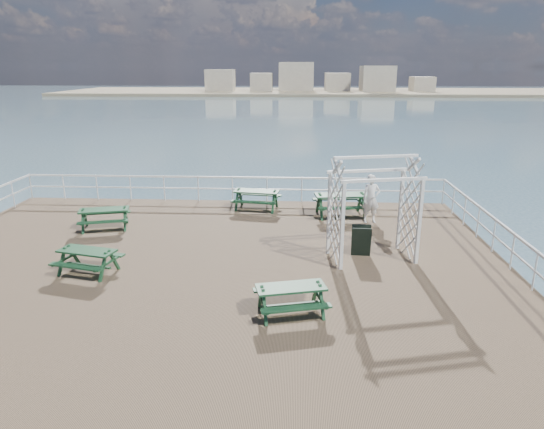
{
  "coord_description": "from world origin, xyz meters",
  "views": [
    {
      "loc": [
        2.75,
        -13.09,
        5.54
      ],
      "look_at": [
        1.98,
        1.4,
        1.1
      ],
      "focal_mm": 32.0,
      "sensor_mm": 36.0,
      "label": 1
    }
  ],
  "objects": [
    {
      "name": "sea_backdrop",
      "position": [
        12.54,
        134.07,
        -0.51
      ],
      "size": [
        300.0,
        300.0,
        9.2
      ],
      "color": "#41606E",
      "rests_on": "ground"
    },
    {
      "name": "railing",
      "position": [
        -0.07,
        2.57,
        0.87
      ],
      "size": [
        17.77,
        13.76,
        1.1
      ],
      "color": "white",
      "rests_on": "ground"
    },
    {
      "name": "picnic_table_b",
      "position": [
        1.12,
        5.74,
        0.56
      ],
      "size": [
        1.98,
        1.69,
        0.87
      ],
      "rotation": [
        0.0,
        0.0,
        -0.15
      ],
      "color": "#163D20",
      "rests_on": "ground"
    },
    {
      "name": "person",
      "position": [
        5.47,
        4.22,
        0.9
      ],
      "size": [
        0.72,
        0.53,
        1.8
      ],
      "primitive_type": "imported",
      "rotation": [
        0.0,
        0.0,
        0.16
      ],
      "color": "white",
      "rests_on": "ground"
    },
    {
      "name": "sandwich_board",
      "position": [
        4.72,
        0.86,
        0.46
      ],
      "size": [
        0.61,
        0.48,
        0.96
      ],
      "rotation": [
        0.0,
        0.0,
        -0.08
      ],
      "color": "black",
      "rests_on": "ground"
    },
    {
      "name": "picnic_table_d",
      "position": [
        -3.04,
        -0.85,
        0.49
      ],
      "size": [
        1.84,
        1.61,
        0.77
      ],
      "rotation": [
        0.0,
        0.0,
        -0.23
      ],
      "color": "#163D20",
      "rests_on": "ground"
    },
    {
      "name": "picnic_table_c",
      "position": [
        4.45,
        5.01,
        0.62
      ],
      "size": [
        2.18,
        1.85,
        0.96
      ],
      "rotation": [
        0.0,
        0.0,
        0.14
      ],
      "color": "#163D20",
      "rests_on": "ground"
    },
    {
      "name": "ground",
      "position": [
        0.0,
        0.0,
        -0.15
      ],
      "size": [
        18.0,
        14.0,
        0.3
      ],
      "primitive_type": "cube",
      "color": "brown",
      "rests_on": "ground"
    },
    {
      "name": "trellis_arbor",
      "position": [
        5.0,
        0.66,
        1.39
      ],
      "size": [
        2.76,
        1.9,
        3.13
      ],
      "rotation": [
        0.0,
        0.0,
        0.24
      ],
      "color": "white",
      "rests_on": "ground"
    },
    {
      "name": "picnic_table_a",
      "position": [
        -4.06,
        2.98,
        0.53
      ],
      "size": [
        1.98,
        1.74,
        0.82
      ],
      "rotation": [
        0.0,
        0.0,
        0.26
      ],
      "color": "#163D20",
      "rests_on": "ground"
    },
    {
      "name": "picnic_table_e",
      "position": [
        2.65,
        -2.89,
        0.5
      ],
      "size": [
        1.87,
        1.65,
        0.78
      ],
      "rotation": [
        0.0,
        0.0,
        0.25
      ],
      "color": "#163D20",
      "rests_on": "ground"
    }
  ]
}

